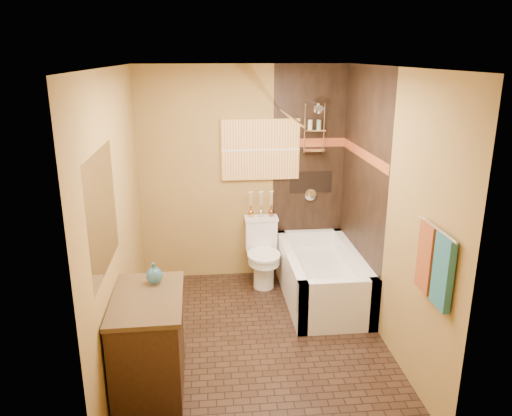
{
  "coord_description": "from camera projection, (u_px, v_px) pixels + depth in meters",
  "views": [
    {
      "loc": [
        -0.42,
        -4.15,
        2.61
      ],
      "look_at": [
        0.04,
        0.4,
        1.19
      ],
      "focal_mm": 35.0,
      "sensor_mm": 36.0,
      "label": 1
    }
  ],
  "objects": [
    {
      "name": "bathtub",
      "position": [
        322.0,
        280.0,
        5.48
      ],
      "size": [
        0.8,
        1.5,
        0.55
      ],
      "color": "white",
      "rests_on": "floor"
    },
    {
      "name": "alcove_niche",
      "position": [
        311.0,
        182.0,
        5.9
      ],
      "size": [
        0.5,
        0.01,
        0.25
      ],
      "primitive_type": "cube",
      "color": "black",
      "rests_on": "alcove_tile_back"
    },
    {
      "name": "curtain_rod",
      "position": [
        289.0,
        116.0,
        4.91
      ],
      "size": [
        0.03,
        1.55,
        0.03
      ],
      "primitive_type": "cylinder",
      "rotation": [
        1.57,
        0.0,
        0.0
      ],
      "color": "silver",
      "rests_on": "wall_back"
    },
    {
      "name": "vanity_mirror",
      "position": [
        103.0,
        212.0,
        3.64
      ],
      "size": [
        0.01,
        1.0,
        0.9
      ],
      "primitive_type": "cube",
      "color": "white",
      "rests_on": "wall_left"
    },
    {
      "name": "towel_teal",
      "position": [
        443.0,
        272.0,
        3.39
      ],
      "size": [
        0.05,
        0.22,
        0.52
      ],
      "primitive_type": "cube",
      "color": "#225971",
      "rests_on": "towel_bar"
    },
    {
      "name": "alcove_tile_right",
      "position": [
        362.0,
        189.0,
        5.21
      ],
      "size": [
        0.01,
        1.5,
        2.5
      ],
      "primitive_type": "cube",
      "color": "black",
      "rests_on": "wall_right"
    },
    {
      "name": "wall_left",
      "position": [
        117.0,
        219.0,
        4.27
      ],
      "size": [
        0.02,
        3.0,
        2.5
      ],
      "primitive_type": "cube",
      "color": "#A4813F",
      "rests_on": "floor"
    },
    {
      "name": "towel_rust",
      "position": [
        427.0,
        257.0,
        3.64
      ],
      "size": [
        0.05,
        0.22,
        0.52
      ],
      "primitive_type": "cube",
      "color": "brown",
      "rests_on": "towel_bar"
    },
    {
      "name": "wall_right",
      "position": [
        388.0,
        210.0,
        4.5
      ],
      "size": [
        0.02,
        3.0,
        2.5
      ],
      "primitive_type": "cube",
      "color": "#A4813F",
      "rests_on": "floor"
    },
    {
      "name": "floor",
      "position": [
        256.0,
        339.0,
        4.75
      ],
      "size": [
        3.0,
        3.0,
        0.0
      ],
      "primitive_type": "plane",
      "color": "black",
      "rests_on": "ground"
    },
    {
      "name": "teal_bottle",
      "position": [
        154.0,
        273.0,
        4.08
      ],
      "size": [
        0.18,
        0.18,
        0.22
      ],
      "primitive_type": null,
      "rotation": [
        0.0,
        0.0,
        0.36
      ],
      "color": "#256271",
      "rests_on": "vanity"
    },
    {
      "name": "mosaic_band_back",
      "position": [
        310.0,
        143.0,
        5.75
      ],
      "size": [
        0.85,
        0.01,
        0.1
      ],
      "primitive_type": "cube",
      "color": "maroon",
      "rests_on": "alcove_tile_back"
    },
    {
      "name": "mosaic_band_right",
      "position": [
        363.0,
        154.0,
        5.1
      ],
      "size": [
        0.01,
        1.5,
        0.1
      ],
      "primitive_type": "cube",
      "color": "maroon",
      "rests_on": "alcove_tile_right"
    },
    {
      "name": "ceiling",
      "position": [
        256.0,
        67.0,
        4.01
      ],
      "size": [
        3.0,
        3.0,
        0.0
      ],
      "primitive_type": "plane",
      "color": "silver",
      "rests_on": "wall_back"
    },
    {
      "name": "bud_vases",
      "position": [
        261.0,
        203.0,
        5.82
      ],
      "size": [
        0.3,
        0.06,
        0.3
      ],
      "color": "#CC8D40",
      "rests_on": "toilet"
    },
    {
      "name": "shower_fixtures",
      "position": [
        314.0,
        140.0,
        5.65
      ],
      "size": [
        0.24,
        0.33,
        1.16
      ],
      "color": "silver",
      "rests_on": "floor"
    },
    {
      "name": "toilet",
      "position": [
        263.0,
        252.0,
        5.81
      ],
      "size": [
        0.39,
        0.57,
        0.77
      ],
      "rotation": [
        0.0,
        0.0,
        0.01
      ],
      "color": "white",
      "rests_on": "floor"
    },
    {
      "name": "towel_bar",
      "position": [
        437.0,
        229.0,
        3.44
      ],
      "size": [
        0.02,
        0.55,
        0.02
      ],
      "primitive_type": "cylinder",
      "rotation": [
        1.57,
        0.0,
        0.0
      ],
      "color": "silver",
      "rests_on": "wall_right"
    },
    {
      "name": "wall_back",
      "position": [
        243.0,
        175.0,
        5.81
      ],
      "size": [
        2.4,
        0.02,
        2.5
      ],
      "primitive_type": "cube",
      "color": "#A4813F",
      "rests_on": "floor"
    },
    {
      "name": "wall_front",
      "position": [
        282.0,
        292.0,
        2.96
      ],
      "size": [
        2.4,
        0.02,
        2.5
      ],
      "primitive_type": "cube",
      "color": "#A4813F",
      "rests_on": "floor"
    },
    {
      "name": "vanity",
      "position": [
        149.0,
        341.0,
        3.99
      ],
      "size": [
        0.57,
        0.91,
        0.8
      ],
      "rotation": [
        0.0,
        0.0,
        0.02
      ],
      "color": "black",
      "rests_on": "floor"
    },
    {
      "name": "sunset_painting",
      "position": [
        260.0,
        150.0,
        5.71
      ],
      "size": [
        0.9,
        0.04,
        0.7
      ],
      "primitive_type": "cube",
      "color": "orange",
      "rests_on": "wall_back"
    },
    {
      "name": "alcove_tile_back",
      "position": [
        309.0,
        174.0,
        5.87
      ],
      "size": [
        0.85,
        0.01,
        2.5
      ],
      "primitive_type": "cube",
      "color": "black",
      "rests_on": "wall_back"
    }
  ]
}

